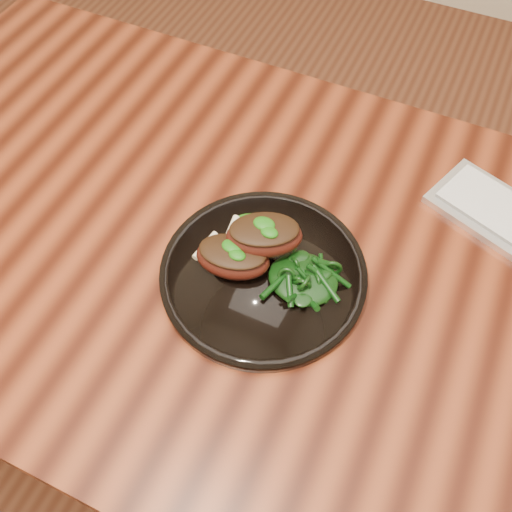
% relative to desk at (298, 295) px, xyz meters
% --- Properties ---
extents(desk, '(1.60, 0.80, 0.75)m').
position_rel_desk_xyz_m(desk, '(0.00, 0.00, 0.00)').
color(desk, black).
rests_on(desk, ground).
extents(plate, '(0.29, 0.29, 0.02)m').
position_rel_desk_xyz_m(plate, '(-0.04, -0.04, 0.09)').
color(plate, black).
rests_on(plate, desk).
extents(lamb_chop_front, '(0.12, 0.08, 0.05)m').
position_rel_desk_xyz_m(lamb_chop_front, '(-0.09, -0.05, 0.12)').
color(lamb_chop_front, '#3F130C').
rests_on(lamb_chop_front, plate).
extents(lamb_chop_back, '(0.13, 0.11, 0.05)m').
position_rel_desk_xyz_m(lamb_chop_back, '(-0.06, -0.01, 0.14)').
color(lamb_chop_back, '#3F130C').
rests_on(lamb_chop_back, plate).
extents(herb_smear, '(0.08, 0.05, 0.01)m').
position_rel_desk_xyz_m(herb_smear, '(-0.08, 0.02, 0.10)').
color(herb_smear, '#0B4707').
rests_on(herb_smear, plate).
extents(greens_heap, '(0.10, 0.09, 0.04)m').
position_rel_desk_xyz_m(greens_heap, '(0.01, -0.03, 0.12)').
color(greens_heap, black).
rests_on(greens_heap, plate).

